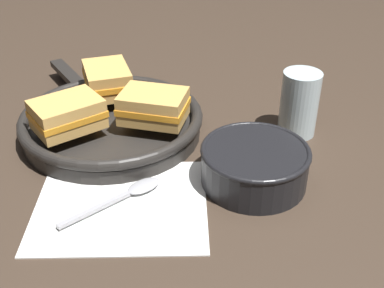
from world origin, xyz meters
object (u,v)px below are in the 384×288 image
Objects in this scene: spoon at (131,192)px; skillet at (112,122)px; sandwich_near_left at (67,114)px; drinking_glass at (299,104)px; sandwich_near_right at (153,106)px; soup_bowl at (255,163)px; sandwich_far_left at (107,79)px.

spoon is 0.34× the size of skillet.
sandwich_near_left is (-0.06, -0.05, 0.04)m from skillet.
skillet is at bearing 41.82° from sandwich_near_left.
drinking_glass is (0.36, 0.05, -0.01)m from sandwich_near_left.
sandwich_near_right is at bearing -20.79° from skillet.
soup_bowl is 0.29m from sandwich_near_left.
sandwich_near_right is (-0.15, 0.11, 0.03)m from soup_bowl.
skillet is 3.30× the size of sandwich_far_left.
soup_bowl is 0.26m from skillet.
skillet is 3.10× the size of sandwich_near_left.
drinking_glass is (0.09, 0.14, 0.02)m from soup_bowl.
sandwich_far_left reaches higher than soup_bowl.
sandwich_near_left is at bearing -138.18° from skillet.
sandwich_far_left is 1.10× the size of drinking_glass.
skillet is (-0.05, 0.17, 0.01)m from spoon.
sandwich_near_left and sandwich_near_right have the same top height.
sandwich_far_left reaches higher than spoon.
sandwich_near_left is 0.13m from sandwich_far_left.
sandwich_near_left is at bearing -169.78° from sandwich_near_right.
sandwich_far_left is at bearing 64.52° from spoon.
soup_bowl reaches higher than skillet.
sandwich_near_right is at bearing 142.47° from soup_bowl.
sandwich_far_left is at bearing 137.37° from soup_bowl.
sandwich_far_left is (-0.23, 0.21, 0.03)m from soup_bowl.
sandwich_near_right is (0.07, -0.03, 0.04)m from skillet.
spoon is at bearing -100.61° from sandwich_near_right.
sandwich_near_right is 0.99× the size of sandwich_far_left.
spoon is 0.16m from sandwich_near_right.
soup_bowl is at bearing -37.53° from sandwich_near_right.
spoon is at bearing -147.40° from drinking_glass.
skillet is at bearing 66.11° from spoon.
drinking_glass reaches higher than spoon.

